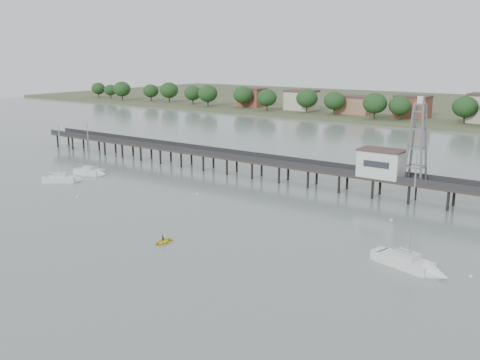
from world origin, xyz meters
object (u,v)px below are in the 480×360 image
object	(u,v)px
lattice_tower	(417,143)
sailboat_b	(93,173)
white_tender	(97,171)
sailboat_d	(417,266)
sailboat_a	(66,179)
pier	(270,162)
yellow_dinghy	(163,243)

from	to	relation	value
lattice_tower	sailboat_b	xyz separation A→B (m)	(-66.16, -20.19, -10.45)
lattice_tower	white_tender	xyz separation A→B (m)	(-67.72, -17.75, -10.69)
lattice_tower	sailboat_d	xyz separation A→B (m)	(11.11, -31.75, -10.47)
sailboat_a	sailboat_b	world-z (taller)	sailboat_a
lattice_tower	pier	bearing A→B (deg)	-180.00
sailboat_b	white_tender	bearing A→B (deg)	108.00
lattice_tower	sailboat_d	size ratio (longest dim) A/B	0.98
sailboat_a	sailboat_b	xyz separation A→B (m)	(-0.70, 7.63, 0.00)
sailboat_b	lattice_tower	bearing A→B (deg)	2.41
sailboat_d	sailboat_b	bearing A→B (deg)	-173.88
lattice_tower	sailboat_b	world-z (taller)	lattice_tower
sailboat_d	lattice_tower	bearing A→B (deg)	123.91
sailboat_b	sailboat_a	bearing A→B (deg)	-99.30
sailboat_a	sailboat_d	size ratio (longest dim) A/B	0.82
sailboat_d	sailboat_b	xyz separation A→B (m)	(-77.27, 11.56, 0.02)
sailboat_d	sailboat_b	distance (m)	78.13
pier	sailboat_d	distance (m)	53.23
sailboat_d	yellow_dinghy	world-z (taller)	sailboat_d
sailboat_a	yellow_dinghy	xyz separation A→B (m)	(43.28, -15.34, -0.64)
sailboat_d	white_tender	world-z (taller)	sailboat_d
white_tender	yellow_dinghy	bearing A→B (deg)	-48.90
sailboat_d	yellow_dinghy	bearing A→B (deg)	-146.45
lattice_tower	sailboat_a	bearing A→B (deg)	-156.98
sailboat_d	yellow_dinghy	size ratio (longest dim) A/B	5.34
lattice_tower	sailboat_a	size ratio (longest dim) A/B	1.19
pier	yellow_dinghy	size ratio (longest dim) A/B	50.55
lattice_tower	yellow_dinghy	distance (m)	49.78
sailboat_a	sailboat_b	distance (m)	7.66
sailboat_b	white_tender	distance (m)	2.91
pier	white_tender	world-z (taller)	pier
pier	sailboat_b	size ratio (longest dim) A/B	12.05
pier	lattice_tower	world-z (taller)	lattice_tower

